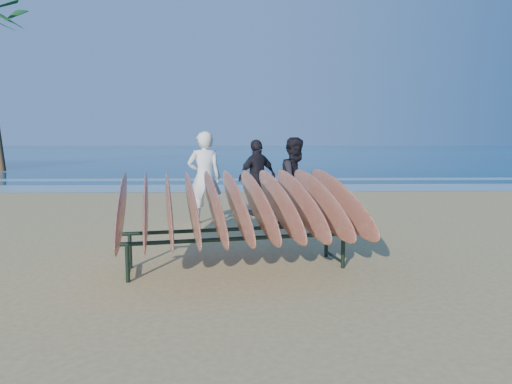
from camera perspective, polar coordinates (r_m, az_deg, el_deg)
ground at (r=7.00m, az=0.21°, el=-8.53°), size 120.00×120.00×0.00m
ocean at (r=61.77m, az=-1.61°, el=5.07°), size 160.00×160.00×0.00m
foam_near at (r=16.85m, az=-1.00°, el=0.51°), size 160.00×160.00×0.00m
foam_far at (r=20.33m, az=-1.14°, el=1.58°), size 160.00×160.00×0.00m
surfboard_rack at (r=6.41m, az=-2.47°, el=-1.60°), size 3.61×3.20×1.50m
person_white at (r=9.90m, az=-6.46°, el=1.79°), size 0.78×0.57×1.99m
person_dark_a at (r=9.84m, az=5.03°, el=1.40°), size 1.14×1.13×1.86m
person_dark_b at (r=10.92m, az=0.16°, el=1.84°), size 1.13×0.97×1.81m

